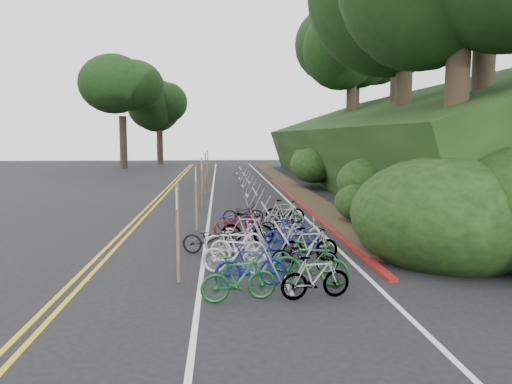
% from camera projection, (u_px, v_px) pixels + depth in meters
% --- Properties ---
extents(ground, '(120.00, 120.00, 0.00)m').
position_uv_depth(ground, '(166.00, 266.00, 13.73)').
color(ground, black).
rests_on(ground, ground).
extents(road_markings, '(7.47, 80.00, 0.01)m').
position_uv_depth(road_markings, '(202.00, 211.00, 23.78)').
color(road_markings, gold).
rests_on(road_markings, ground).
extents(red_curb, '(0.25, 28.00, 0.10)m').
position_uv_depth(red_curb, '(301.00, 203.00, 26.03)').
color(red_curb, maroon).
rests_on(red_curb, ground).
extents(embankment, '(14.30, 48.14, 9.11)m').
position_uv_depth(embankment, '(392.00, 151.00, 33.24)').
color(embankment, black).
rests_on(embankment, ground).
extents(tree_cluster, '(32.75, 54.29, 18.92)m').
position_uv_depth(tree_cluster, '(337.00, 18.00, 34.94)').
color(tree_cluster, '#2D2319').
rests_on(tree_cluster, ground).
extents(bike_rack_front, '(1.17, 2.87, 1.24)m').
position_uv_depth(bike_rack_front, '(280.00, 245.00, 12.32)').
color(bike_rack_front, gray).
rests_on(bike_rack_front, ground).
extents(bike_racks_rest, '(1.14, 23.00, 1.17)m').
position_uv_depth(bike_racks_rest, '(248.00, 187.00, 26.73)').
color(bike_racks_rest, gray).
rests_on(bike_racks_rest, ground).
extents(signpost_near, '(0.08, 0.40, 2.44)m').
position_uv_depth(signpost_near, '(178.00, 226.00, 12.00)').
color(signpost_near, brown).
rests_on(signpost_near, ground).
extents(signposts_rest, '(0.08, 18.40, 2.50)m').
position_uv_depth(signposts_rest, '(204.00, 175.00, 27.48)').
color(signposts_rest, brown).
rests_on(signposts_rest, ground).
extents(bike_front, '(1.00, 1.87, 0.93)m').
position_uv_depth(bike_front, '(211.00, 239.00, 15.05)').
color(bike_front, black).
rests_on(bike_front, ground).
extents(bike_valet, '(3.14, 11.36, 1.09)m').
position_uv_depth(bike_valet, '(267.00, 237.00, 15.28)').
color(bike_valet, '#144C1E').
rests_on(bike_valet, ground).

